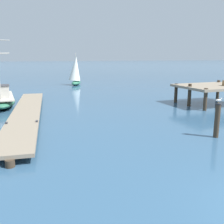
% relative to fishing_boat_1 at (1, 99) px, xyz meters
% --- Properties ---
extents(floating_dock, '(2.83, 16.87, 0.53)m').
position_rel_fishing_boat_1_xyz_m(floating_dock, '(2.06, -4.89, -0.23)').
color(floating_dock, gray).
rests_on(floating_dock, ground).
extents(fishing_boat_1, '(2.83, 7.50, 6.76)m').
position_rel_fishing_boat_1_xyz_m(fishing_boat_1, '(0.00, 0.00, 0.00)').
color(fishing_boat_1, '#337556').
rests_on(fishing_boat_1, ground).
extents(pier_platform, '(5.87, 4.82, 2.07)m').
position_rel_fishing_boat_1_xyz_m(pier_platform, '(17.24, -4.59, 0.86)').
color(pier_platform, gray).
rests_on(pier_platform, ground).
extents(mooring_piling, '(0.30, 0.30, 1.77)m').
position_rel_fishing_boat_1_xyz_m(mooring_piling, '(11.34, -12.41, 0.33)').
color(mooring_piling, '#3D3023').
rests_on(mooring_piling, ground).
extents(perched_seagull, '(0.38, 0.14, 0.27)m').
position_rel_fishing_boat_1_xyz_m(perched_seagull, '(11.34, -12.41, 1.33)').
color(perched_seagull, gold).
rests_on(perched_seagull, mooring_piling).
extents(distant_sailboat, '(2.42, 3.43, 4.51)m').
position_rel_fishing_boat_1_xyz_m(distant_sailboat, '(8.54, 13.71, 1.36)').
color(distant_sailboat, '#337556').
rests_on(distant_sailboat, ground).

